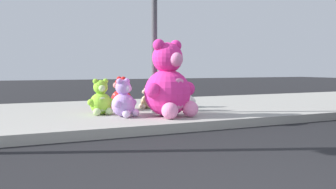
% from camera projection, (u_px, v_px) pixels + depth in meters
% --- Properties ---
extents(sidewalk, '(28.00, 4.40, 0.15)m').
position_uv_depth(sidewalk, '(93.00, 114.00, 7.11)').
color(sidewalk, '#9E9B93').
rests_on(sidewalk, ground_plane).
extents(sign_pole, '(0.56, 0.11, 3.20)m').
position_uv_depth(sign_pole, '(154.00, 22.00, 6.66)').
color(sign_pole, '#4C4C51').
rests_on(sign_pole, sidewalk).
extents(plush_pink_large, '(1.01, 0.95, 1.34)m').
position_uv_depth(plush_pink_large, '(169.00, 86.00, 6.23)').
color(plush_pink_large, '#F22D93').
rests_on(plush_pink_large, sidewalk).
extents(plush_lavender, '(0.46, 0.48, 0.67)m').
position_uv_depth(plush_lavender, '(124.00, 101.00, 6.18)').
color(plush_lavender, '#B28CD8').
rests_on(plush_lavender, sidewalk).
extents(plush_lime, '(0.51, 0.44, 0.65)m').
position_uv_depth(plush_lime, '(101.00, 100.00, 6.49)').
color(plush_lime, '#8CD133').
rests_on(plush_lime, sidewalk).
extents(plush_white, '(0.40, 0.34, 0.51)m').
position_uv_depth(plush_white, '(187.00, 100.00, 7.08)').
color(plush_white, white).
rests_on(plush_white, sidewalk).
extents(plush_red, '(0.47, 0.52, 0.68)m').
position_uv_depth(plush_red, '(120.00, 97.00, 7.22)').
color(plush_red, red).
rests_on(plush_red, sidewalk).
extents(plush_tan, '(0.32, 0.36, 0.47)m').
position_uv_depth(plush_tan, '(147.00, 99.00, 7.47)').
color(plush_tan, tan).
rests_on(plush_tan, sidewalk).
extents(plush_teal, '(0.43, 0.41, 0.57)m').
position_uv_depth(plush_teal, '(179.00, 97.00, 7.72)').
color(plush_teal, teal).
rests_on(plush_teal, sidewalk).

